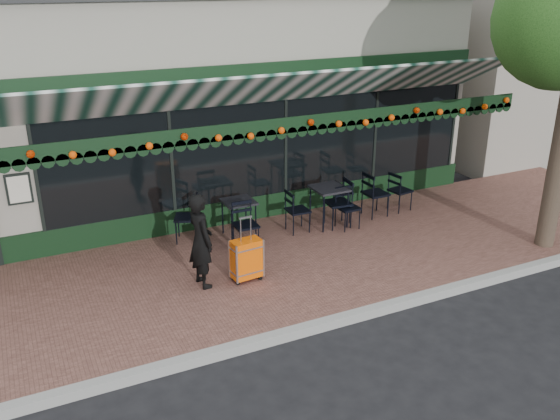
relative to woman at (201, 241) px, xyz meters
name	(u,v)px	position (x,y,z in m)	size (l,w,h in m)	color
ground	(318,327)	(1.20, -1.74, -0.94)	(80.00, 80.00, 0.00)	black
sidewalk	(263,267)	(1.20, 0.26, -0.87)	(18.00, 4.00, 0.15)	brown
curb	(321,325)	(1.20, -1.82, -0.87)	(18.00, 0.16, 0.15)	#9E9E99
restaurant_building	(166,90)	(1.20, 6.09, 1.33)	(12.00, 9.60, 4.50)	gray
neighbor_building_right	(542,55)	(14.20, 6.26, 1.46)	(12.00, 8.00, 4.80)	gray
woman	(201,241)	(0.00, 0.00, 0.00)	(0.58, 0.38, 1.58)	black
suitcase	(246,259)	(0.71, -0.17, -0.41)	(0.52, 0.32, 1.13)	#FC5E07
cafe_table_a	(329,191)	(3.12, 1.28, -0.06)	(0.66, 0.66, 0.82)	black
cafe_table_b	(239,204)	(1.28, 1.57, -0.13)	(0.59, 0.59, 0.73)	black
chair_a_left	(338,203)	(3.26, 1.16, -0.30)	(0.49, 0.49, 0.98)	black
chair_a_right	(376,194)	(4.27, 1.32, -0.31)	(0.48, 0.48, 0.96)	black
chair_a_front	(348,208)	(3.39, 0.99, -0.37)	(0.42, 0.42, 0.85)	black
chair_a_extra	(400,191)	(4.94, 1.36, -0.36)	(0.43, 0.43, 0.86)	black
chair_b_left	(187,218)	(0.30, 1.80, -0.33)	(0.46, 0.46, 0.93)	black
chair_b_right	(298,211)	(2.41, 1.28, -0.36)	(0.43, 0.43, 0.86)	black
chair_b_front	(246,226)	(1.19, 1.01, -0.35)	(0.44, 0.44, 0.88)	black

